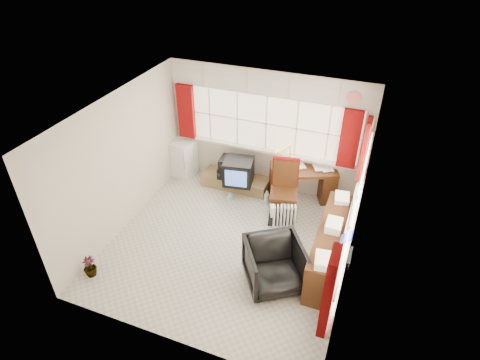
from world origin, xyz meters
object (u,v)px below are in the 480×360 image
Objects in this scene: desk at (302,182)px; radiator at (284,222)px; task_chair at (284,187)px; tv_bench at (236,181)px; mini_fridge at (183,158)px; crt_tv at (238,172)px; office_chair at (274,265)px; credenza at (332,246)px; desk_lamp at (290,150)px.

desk is 1.14m from radiator.
task_chair is (-0.21, -0.63, 0.23)m from desk.
radiator reaches higher than tv_bench.
mini_fridge is at bearing 156.89° from radiator.
desk is 0.71m from task_chair.
office_chair is at bearing -56.09° from crt_tv.
office_chair reaches higher than tv_bench.
crt_tv reaches higher than desk.
tv_bench is (-1.40, -0.08, -0.28)m from desk.
task_chair is at bearing 138.41° from credenza.
credenza is (1.19, -1.67, -0.63)m from desk_lamp.
desk is at bearing 71.89° from task_chair.
credenza is 1.43× the size of tv_bench.
office_chair is 0.61× the size of tv_bench.
radiator is 0.30× the size of credenza.
tv_bench is at bearing 142.08° from radiator.
desk_lamp is at bearing 98.59° from task_chair.
radiator is 1.71m from tv_bench.
desk is 1.83m from credenza.
credenza is at bearing -24.09° from mini_fridge.
radiator is 0.93× the size of crt_tv.
task_chair is at bearing -24.97° from tv_bench.
crt_tv is (-1.40, 2.08, 0.12)m from office_chair.
office_chair is 0.43× the size of credenza.
office_chair is at bearing -86.74° from desk.
desk is 0.70× the size of credenza.
mini_fridge reaches higher than crt_tv.
radiator is 2.83m from mini_fridge.
mini_fridge is at bearing 170.39° from crt_tv.
credenza is 2.53m from crt_tv.
desk_lamp reaches higher than radiator.
crt_tv is 1.41m from mini_fridge.
desk_lamp is 1.42m from tv_bench.
crt_tv reaches higher than tv_bench.
office_chair is 1.23m from radiator.
desk reaches higher than tv_bench.
desk_lamp is at bearing 2.32° from mini_fridge.
desk is 1.17× the size of task_chair.
tv_bench is (-1.35, 1.05, -0.12)m from radiator.
tv_bench is 0.44m from crt_tv.
tv_bench is at bearing 155.03° from task_chair.
desk_lamp is at bearing 19.09° from crt_tv.
office_chair reaches higher than radiator.
desk_lamp reaches higher than office_chair.
mini_fridge is at bearing 106.93° from office_chair.
office_chair is (0.45, -2.41, -0.63)m from desk_lamp.
office_chair is 3.62m from mini_fridge.
tv_bench is 1.75× the size of mini_fridge.
mini_fridge is (-1.38, 0.23, -0.11)m from crt_tv.
mini_fridge reaches higher than tv_bench.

